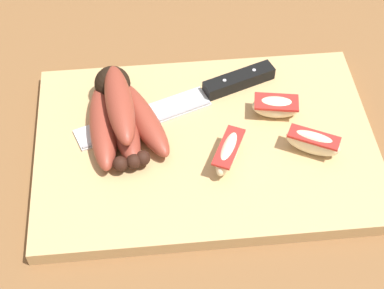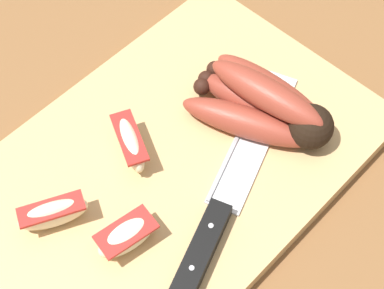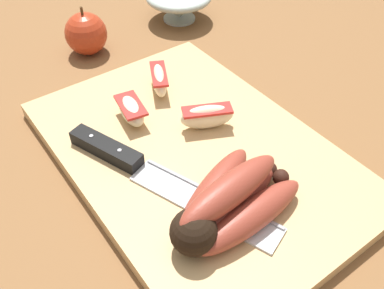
# 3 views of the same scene
# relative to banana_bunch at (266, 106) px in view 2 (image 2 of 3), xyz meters

# --- Properties ---
(ground_plane) EXTENTS (6.00, 6.00, 0.00)m
(ground_plane) POSITION_rel_banana_bunch_xyz_m (-0.10, 0.04, -0.04)
(ground_plane) COLOR brown
(cutting_board) EXTENTS (0.43, 0.29, 0.02)m
(cutting_board) POSITION_rel_banana_bunch_xyz_m (-0.10, 0.03, -0.03)
(cutting_board) COLOR tan
(cutting_board) RESTS_ON ground_plane
(banana_bunch) EXTENTS (0.11, 0.16, 0.06)m
(banana_bunch) POSITION_rel_banana_bunch_xyz_m (0.00, 0.00, 0.00)
(banana_bunch) COLOR black
(banana_bunch) RESTS_ON cutting_board
(chefs_knife) EXTENTS (0.27, 0.12, 0.02)m
(chefs_knife) POSITION_rel_banana_bunch_xyz_m (-0.11, -0.04, -0.02)
(chefs_knife) COLOR silver
(chefs_knife) RESTS_ON cutting_board
(apple_wedge_near) EXTENTS (0.07, 0.05, 0.03)m
(apple_wedge_near) POSITION_rel_banana_bunch_xyz_m (-0.23, 0.07, -0.00)
(apple_wedge_near) COLOR beige
(apple_wedge_near) RESTS_ON cutting_board
(apple_wedge_middle) EXTENTS (0.05, 0.07, 0.03)m
(apple_wedge_middle) POSITION_rel_banana_bunch_xyz_m (-0.13, 0.07, -0.00)
(apple_wedge_middle) COLOR beige
(apple_wedge_middle) RESTS_ON cutting_board
(apple_wedge_far) EXTENTS (0.06, 0.04, 0.03)m
(apple_wedge_far) POSITION_rel_banana_bunch_xyz_m (-0.20, 0.00, -0.01)
(apple_wedge_far) COLOR beige
(apple_wedge_far) RESTS_ON cutting_board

